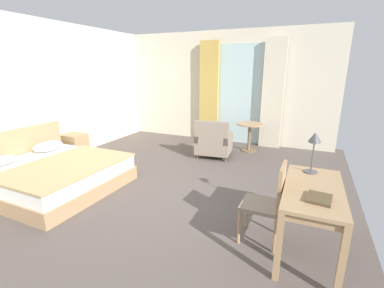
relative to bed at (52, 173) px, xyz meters
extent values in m
cube|color=#564C47|center=(1.61, 0.57, -0.30)|extent=(6.13, 7.77, 0.10)
cube|color=beige|center=(1.61, 4.20, 1.20)|extent=(5.73, 0.12, 2.90)
cube|color=beige|center=(-1.19, 0.57, 1.20)|extent=(0.12, 7.37, 2.90)
cube|color=silver|center=(2.11, 4.12, 1.02)|extent=(1.22, 0.02, 2.55)
cube|color=tan|center=(1.28, 4.02, 1.07)|extent=(0.52, 0.10, 2.64)
cube|color=beige|center=(2.94, 4.02, 1.07)|extent=(0.52, 0.10, 2.64)
cube|color=tan|center=(0.07, 0.00, -0.14)|extent=(1.96, 1.90, 0.23)
cube|color=white|center=(0.07, 0.00, 0.09)|extent=(1.90, 1.85, 0.21)
cube|color=tan|center=(-0.92, 0.01, 0.20)|extent=(0.09, 1.91, 0.90)
cube|color=tan|center=(0.39, -0.01, 0.21)|extent=(1.30, 1.87, 0.03)
ellipsoid|color=white|center=(-0.62, 0.46, 0.28)|extent=(0.39, 0.58, 0.18)
cube|color=tan|center=(-0.87, 1.31, 0.02)|extent=(0.46, 0.40, 0.55)
cube|color=#8F704E|center=(-0.87, 1.10, 0.13)|extent=(0.39, 0.01, 0.13)
cube|color=tan|center=(3.96, 0.00, 0.48)|extent=(0.59, 1.25, 0.04)
cube|color=tan|center=(3.96, 0.00, 0.43)|extent=(0.54, 1.19, 0.08)
cube|color=tan|center=(4.23, -0.59, 0.11)|extent=(0.06, 0.06, 0.72)
cube|color=tan|center=(4.21, 0.60, 0.11)|extent=(0.06, 0.06, 0.72)
cube|color=tan|center=(3.71, -0.60, 0.11)|extent=(0.06, 0.06, 0.72)
cube|color=tan|center=(3.70, 0.59, 0.11)|extent=(0.06, 0.06, 0.72)
cube|color=gray|center=(3.44, -0.02, 0.19)|extent=(0.44, 0.42, 0.04)
cube|color=tan|center=(3.64, -0.02, 0.46)|extent=(0.04, 0.39, 0.50)
cylinder|color=tan|center=(3.25, 0.17, -0.04)|extent=(0.04, 0.04, 0.42)
cylinder|color=tan|center=(3.24, -0.20, -0.04)|extent=(0.04, 0.04, 0.42)
cylinder|color=tan|center=(3.64, 0.17, -0.04)|extent=(0.04, 0.04, 0.42)
cylinder|color=tan|center=(3.64, -0.21, -0.04)|extent=(0.04, 0.04, 0.42)
cylinder|color=#4C4C51|center=(3.92, 0.43, 0.51)|extent=(0.15, 0.15, 0.02)
cylinder|color=#4C4C51|center=(3.92, 0.43, 0.71)|extent=(0.02, 0.02, 0.37)
cone|color=#4C4C51|center=(3.92, 0.48, 0.93)|extent=(0.14, 0.16, 0.15)
cube|color=brown|center=(4.00, -0.29, 0.52)|extent=(0.24, 0.28, 0.03)
cube|color=gray|center=(1.91, 2.69, -0.02)|extent=(0.82, 0.77, 0.27)
cube|color=gray|center=(1.94, 2.41, 0.36)|extent=(0.76, 0.21, 0.50)
cube|color=gray|center=(2.23, 2.73, 0.19)|extent=(0.18, 0.69, 0.16)
cube|color=gray|center=(1.59, 2.66, 0.19)|extent=(0.18, 0.69, 0.16)
cylinder|color=#4C3D2D|center=(2.19, 3.01, -0.20)|extent=(0.04, 0.04, 0.10)
cylinder|color=#4C3D2D|center=(1.56, 2.94, -0.20)|extent=(0.04, 0.04, 0.10)
cylinder|color=#4C3D2D|center=(2.25, 2.45, -0.20)|extent=(0.04, 0.04, 0.10)
cylinder|color=#4C3D2D|center=(1.63, 2.37, -0.20)|extent=(0.04, 0.04, 0.10)
cylinder|color=tan|center=(2.54, 3.45, 0.41)|extent=(0.64, 0.64, 0.03)
cylinder|color=brown|center=(2.54, 3.45, 0.07)|extent=(0.07, 0.07, 0.65)
cylinder|color=brown|center=(2.54, 3.45, -0.24)|extent=(0.35, 0.35, 0.02)
camera|label=1|loc=(3.84, -2.86, 1.70)|focal=25.08mm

